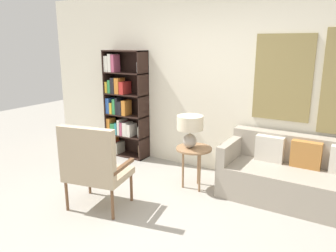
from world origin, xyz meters
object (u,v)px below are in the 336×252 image
(bookshelf, at_px, (123,107))
(armchair, at_px, (93,163))
(couch, at_px, (302,178))
(table_lamp, at_px, (190,127))
(side_table, at_px, (194,153))

(bookshelf, bearing_deg, armchair, -61.24)
(couch, bearing_deg, table_lamp, -164.88)
(bookshelf, height_order, armchair, bookshelf)
(armchair, distance_m, side_table, 1.38)
(table_lamp, bearing_deg, couch, 15.12)
(armchair, relative_size, table_lamp, 2.38)
(bookshelf, xyz_separation_m, table_lamp, (1.63, -0.62, -0.00))
(bookshelf, relative_size, side_table, 3.15)
(bookshelf, distance_m, table_lamp, 1.75)
(side_table, xyz_separation_m, table_lamp, (-0.05, -0.03, 0.36))
(table_lamp, bearing_deg, bookshelf, 159.29)
(bookshelf, xyz_separation_m, couch, (3.02, -0.24, -0.56))
(bookshelf, bearing_deg, side_table, -19.31)
(armchair, xyz_separation_m, table_lamp, (0.67, 1.14, 0.28))
(couch, distance_m, side_table, 1.40)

